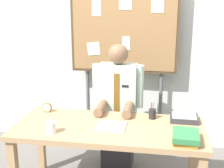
% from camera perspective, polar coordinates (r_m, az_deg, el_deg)
% --- Properties ---
extents(back_wall, '(6.40, 0.08, 2.70)m').
position_cam_1_polar(back_wall, '(3.85, 2.59, 8.11)').
color(back_wall, silver).
rests_on(back_wall, ground_plane).
extents(desk, '(1.73, 0.75, 0.73)m').
position_cam_1_polar(desk, '(2.85, -0.57, -9.41)').
color(desk, tan).
rests_on(desk, ground_plane).
extents(person, '(0.55, 0.56, 1.40)m').
position_cam_1_polar(person, '(3.37, 1.08, -5.24)').
color(person, '#2D2D33').
rests_on(person, ground_plane).
extents(bulletin_board, '(1.27, 0.09, 2.09)m').
position_cam_1_polar(bulletin_board, '(3.64, 2.23, 10.17)').
color(bulletin_board, '#4C3823').
rests_on(bulletin_board, ground_plane).
extents(book_stack, '(0.23, 0.27, 0.08)m').
position_cam_1_polar(book_stack, '(2.58, 13.61, -9.60)').
color(book_stack, olive).
rests_on(book_stack, desk).
extents(open_notebook, '(0.27, 0.24, 0.01)m').
position_cam_1_polar(open_notebook, '(2.80, -0.19, -7.88)').
color(open_notebook, silver).
rests_on(open_notebook, desk).
extents(desk_clock, '(0.10, 0.04, 0.10)m').
position_cam_1_polar(desk_clock, '(3.21, -11.97, -4.37)').
color(desk_clock, olive).
rests_on(desk_clock, desk).
extents(coffee_mug, '(0.09, 0.09, 0.10)m').
position_cam_1_polar(coffee_mug, '(2.72, -11.24, -7.92)').
color(coffee_mug, white).
rests_on(coffee_mug, desk).
extents(pen_holder, '(0.07, 0.07, 0.16)m').
position_cam_1_polar(pen_holder, '(2.99, 7.52, -5.52)').
color(pen_holder, '#262626').
rests_on(pen_holder, desk).
extents(paper_tray, '(0.26, 0.20, 0.06)m').
position_cam_1_polar(paper_tray, '(3.00, 13.27, -6.19)').
color(paper_tray, '#333338').
rests_on(paper_tray, desk).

